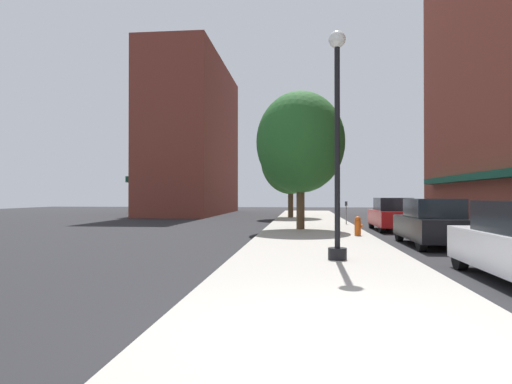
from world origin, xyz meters
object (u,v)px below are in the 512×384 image
at_px(tree_near, 291,160).
at_px(tree_mid, 300,142).
at_px(lamppost, 337,140).
at_px(car_red, 392,215).
at_px(parking_meter_near, 346,210).
at_px(car_black, 432,223).
at_px(fire_hydrant, 358,226).

height_order(tree_near, tree_mid, tree_near).
distance_m(lamppost, car_red, 12.18).
bearing_deg(car_red, parking_meter_near, 119.35).
bearing_deg(tree_near, car_red, -64.09).
relative_size(lamppost, tree_mid, 0.87).
xyz_separation_m(parking_meter_near, tree_mid, (-2.65, -4.41, 3.46)).
bearing_deg(parking_meter_near, tree_mid, -120.96).
distance_m(lamppost, tree_mid, 10.57).
height_order(parking_meter_near, car_black, car_black).
distance_m(fire_hydrant, tree_near, 16.18).
distance_m(parking_meter_near, car_black, 10.61).
bearing_deg(tree_mid, lamppost, -84.60).
bearing_deg(car_red, tree_near, 116.00).
bearing_deg(lamppost, parking_meter_near, 83.64).
bearing_deg(fire_hydrant, parking_meter_near, 87.97).
xyz_separation_m(fire_hydrant, car_red, (2.22, 4.25, 0.29)).
relative_size(fire_hydrant, parking_meter_near, 0.60).
height_order(lamppost, tree_mid, tree_mid).
relative_size(lamppost, tree_near, 0.84).
xyz_separation_m(lamppost, tree_near, (-1.79, 22.50, 1.31)).
relative_size(tree_near, car_black, 1.64).
bearing_deg(car_black, tree_near, 107.60).
bearing_deg(tree_near, tree_mid, -86.20).
bearing_deg(lamppost, car_red, 72.42).
distance_m(fire_hydrant, car_black, 3.51).
relative_size(fire_hydrant, car_red, 0.18).
bearing_deg(parking_meter_near, lamppost, -96.36).
bearing_deg(parking_meter_near, car_red, -60.74).
distance_m(lamppost, tree_near, 22.60).
height_order(lamppost, fire_hydrant, lamppost).
bearing_deg(fire_hydrant, car_black, -50.49).
relative_size(lamppost, parking_meter_near, 4.50).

